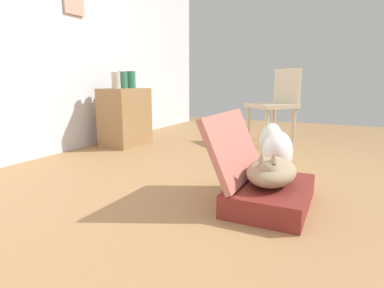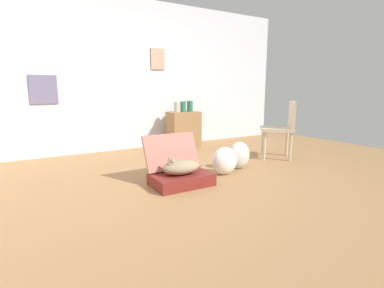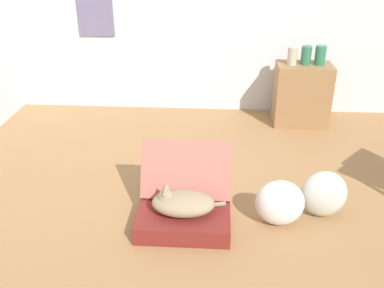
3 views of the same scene
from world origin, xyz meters
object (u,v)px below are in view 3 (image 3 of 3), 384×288
suitcase_base (183,220)px  vase_short (320,55)px  vase_round (306,55)px  plastic_bag_white (280,203)px  vase_tall (292,56)px  plastic_bag_clear (324,194)px  side_table (302,95)px  cat (182,203)px

suitcase_base → vase_short: (1.25, 1.94, 0.69)m
vase_short → vase_round: 0.14m
suitcase_base → vase_short: bearing=57.2°
suitcase_base → plastic_bag_white: size_ratio=1.89×
suitcase_base → vase_round: bearing=60.3°
plastic_bag_white → vase_short: size_ratio=1.79×
vase_tall → vase_short: 0.29m
plastic_bag_clear → vase_tall: 1.80m
plastic_bag_clear → vase_tall: (-0.04, 1.71, 0.56)m
plastic_bag_white → side_table: bearing=76.8°
plastic_bag_white → side_table: (0.43, 1.84, 0.15)m
plastic_bag_clear → vase_tall: size_ratio=2.06×
plastic_bag_white → plastic_bag_clear: (0.33, 0.12, 0.01)m
suitcase_base → side_table: size_ratio=1.01×
plastic_bag_white → plastic_bag_clear: plastic_bag_clear is taller
vase_tall → vase_round: vase_round is taller
suitcase_base → vase_tall: 2.26m
vase_round → cat: bearing=-119.9°
plastic_bag_clear → vase_round: (0.10, 1.73, 0.57)m
vase_short → cat: bearing=-123.0°
plastic_bag_white → vase_tall: size_ratio=1.95×
vase_tall → side_table: bearing=1.2°
side_table → vase_round: bearing=90.0°
vase_tall → cat: bearing=-116.9°
cat → plastic_bag_clear: bearing=12.1°
plastic_bag_white → vase_short: (0.57, 1.85, 0.58)m
cat → vase_short: 2.38m
vase_tall → plastic_bag_white: bearing=-99.0°
vase_tall → vase_round: 0.14m
suitcase_base → vase_short: vase_short is taller
suitcase_base → side_table: (1.11, 1.93, 0.26)m
plastic_bag_clear → side_table: size_ratio=0.56×
side_table → vase_tall: vase_tall is taller
suitcase_base → vase_short: 2.41m
cat → vase_tall: (0.98, 1.93, 0.53)m
vase_short → suitcase_base: bearing=-122.8°
suitcase_base → plastic_bag_clear: size_ratio=1.79×
cat → side_table: (1.12, 1.93, 0.11)m
cat → vase_round: vase_round is taller
vase_tall → vase_round: bearing=7.0°
plastic_bag_white → side_table: 1.89m
plastic_bag_white → vase_round: (0.43, 1.85, 0.58)m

